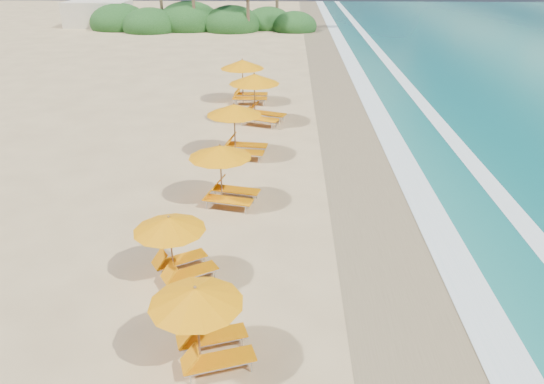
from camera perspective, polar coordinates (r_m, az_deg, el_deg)
The scene contains 11 objects.
ground at distance 17.58m, azimuth -0.00°, elevation -3.54°, with size 160.00×160.00×0.00m, color tan.
wet_sand at distance 17.91m, azimuth 12.93°, elevation -3.64°, with size 4.00×160.00×0.01m, color #8B7753.
surf_foam at distance 18.61m, azimuth 21.13°, elevation -3.56°, with size 4.00×160.00×0.01m.
station_2 at distance 11.68m, azimuth -7.37°, elevation -13.69°, with size 2.64×2.58×2.08m.
station_3 at distance 14.57m, azimuth -10.43°, elevation -5.47°, with size 2.72×2.72×2.01m.
station_4 at distance 18.54m, azimuth -5.12°, elevation 2.33°, with size 2.79×2.69×2.28m.
station_5 at distance 22.91m, azimuth -3.66°, elevation 7.15°, with size 2.83×2.67×2.44m.
station_6 at distance 27.48m, azimuth -1.53°, elevation 10.56°, with size 3.45×3.39×2.67m.
station_7 at distance 31.41m, azimuth -2.87°, elevation 12.35°, with size 2.82×2.60×2.62m.
treeline at distance 62.25m, azimuth -8.17°, elevation 18.12°, with size 25.80×8.80×9.74m.
beach_building at distance 67.64m, azimuth -18.48°, elevation 18.05°, with size 7.00×5.00×2.80m, color beige.
Camera 1 is at (0.51, -15.39, 8.47)m, focal length 34.33 mm.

